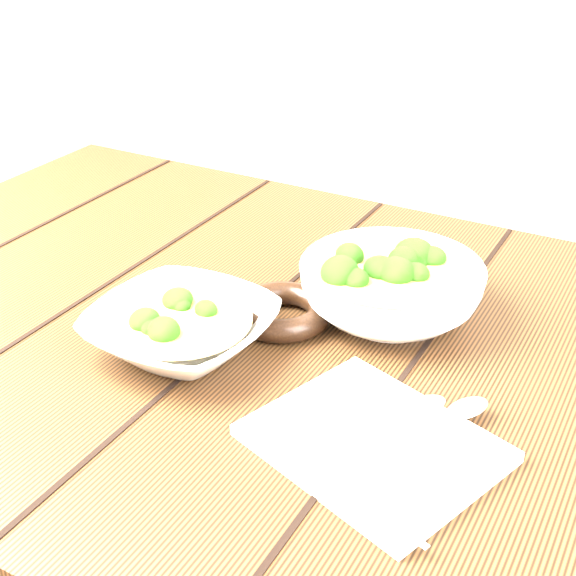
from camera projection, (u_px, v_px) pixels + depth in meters
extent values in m
cube|color=#3B2311|center=(262.00, 340.00, 0.93)|extent=(1.20, 0.80, 0.04)
cube|color=#3B2311|center=(118.00, 348.00, 1.60)|extent=(0.07, 0.07, 0.71)
imported|color=silver|center=(182.00, 330.00, 0.86)|extent=(0.20, 0.20, 0.05)
cylinder|color=olive|center=(181.00, 319.00, 0.86)|extent=(0.15, 0.15, 0.00)
ellipsoid|color=#2E7219|center=(198.00, 317.00, 0.85)|extent=(0.03, 0.03, 0.02)
ellipsoid|color=#2E7219|center=(198.00, 302.00, 0.88)|extent=(0.03, 0.03, 0.02)
ellipsoid|color=#2E7219|center=(157.00, 299.00, 0.88)|extent=(0.03, 0.03, 0.02)
ellipsoid|color=#2E7219|center=(160.00, 319.00, 0.85)|extent=(0.03, 0.03, 0.02)
ellipsoid|color=#2E7219|center=(180.00, 332.00, 0.82)|extent=(0.03, 0.03, 0.02)
imported|color=silver|center=(391.00, 291.00, 0.92)|extent=(0.27, 0.27, 0.07)
cylinder|color=olive|center=(392.00, 273.00, 0.91)|extent=(0.17, 0.17, 0.00)
ellipsoid|color=#2E7219|center=(411.00, 270.00, 0.90)|extent=(0.04, 0.03, 0.03)
ellipsoid|color=#2E7219|center=(413.00, 259.00, 0.93)|extent=(0.04, 0.03, 0.03)
ellipsoid|color=#2E7219|center=(387.00, 249.00, 0.95)|extent=(0.04, 0.03, 0.03)
ellipsoid|color=#2E7219|center=(373.00, 262.00, 0.92)|extent=(0.04, 0.03, 0.03)
ellipsoid|color=#2E7219|center=(359.00, 272.00, 0.90)|extent=(0.04, 0.03, 0.03)
ellipsoid|color=#2E7219|center=(377.00, 289.00, 0.86)|extent=(0.04, 0.03, 0.03)
ellipsoid|color=#2E7219|center=(407.00, 279.00, 0.88)|extent=(0.04, 0.03, 0.03)
torus|color=black|center=(282.00, 311.00, 0.92)|extent=(0.14, 0.14, 0.03)
cube|color=beige|center=(374.00, 443.00, 0.73)|extent=(0.25, 0.23, 0.01)
cylinder|color=#B0A89B|center=(357.00, 434.00, 0.72)|extent=(0.07, 0.12, 0.01)
ellipsoid|color=#B0A89B|center=(424.00, 406.00, 0.76)|extent=(0.05, 0.06, 0.01)
cylinder|color=#B0A89B|center=(404.00, 438.00, 0.72)|extent=(0.07, 0.12, 0.01)
ellipsoid|color=#B0A89B|center=(467.00, 408.00, 0.76)|extent=(0.05, 0.06, 0.01)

